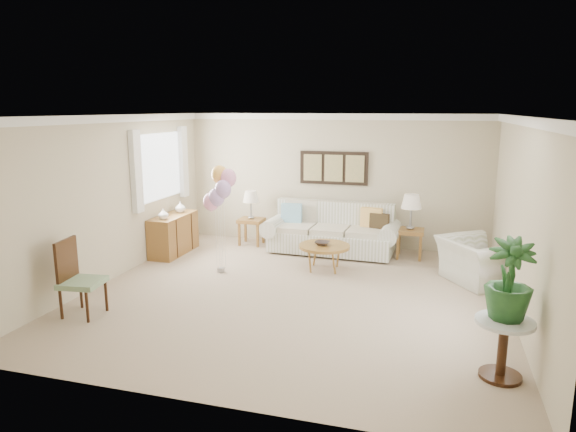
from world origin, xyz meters
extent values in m
plane|color=tan|center=(0.00, 0.00, 0.00)|extent=(6.00, 6.00, 0.00)
cube|color=#BEB195|center=(0.00, 3.00, 1.30)|extent=(6.00, 0.04, 2.60)
cube|color=#BEB195|center=(0.00, -3.00, 1.30)|extent=(6.00, 0.04, 2.60)
cube|color=#BEB195|center=(-3.00, 0.00, 1.30)|extent=(0.04, 6.00, 2.60)
cube|color=#BEB195|center=(3.00, 0.00, 1.30)|extent=(0.04, 6.00, 2.60)
cube|color=white|center=(0.00, 0.00, 2.59)|extent=(6.00, 6.00, 0.02)
cube|color=white|center=(0.00, 2.97, 2.54)|extent=(6.00, 0.06, 0.12)
cube|color=white|center=(-2.97, 0.00, 2.54)|extent=(0.06, 6.00, 0.12)
cube|color=white|center=(2.97, 0.00, 2.54)|extent=(0.06, 6.00, 0.12)
cube|color=white|center=(-2.98, 1.50, 1.65)|extent=(0.04, 1.40, 1.20)
cube|color=white|center=(-2.94, 0.65, 1.65)|extent=(0.10, 0.22, 1.40)
cube|color=white|center=(-2.94, 2.35, 1.65)|extent=(0.10, 0.22, 1.40)
cube|color=black|center=(0.00, 2.97, 1.55)|extent=(1.35, 0.04, 0.65)
cube|color=#8C8C59|center=(-0.42, 2.94, 1.55)|extent=(0.36, 0.02, 0.52)
cube|color=#8C8C59|center=(0.00, 2.94, 1.55)|extent=(0.36, 0.02, 0.52)
cube|color=#8C8C59|center=(0.42, 2.94, 1.55)|extent=(0.36, 0.02, 0.52)
cube|color=silver|center=(0.09, 2.35, 0.23)|extent=(2.34, 1.04, 0.38)
cube|color=silver|center=(0.09, 2.70, 0.65)|extent=(2.31, 0.33, 0.57)
cylinder|color=silver|center=(-1.00, 2.35, 0.47)|extent=(0.38, 0.95, 0.33)
cylinder|color=silver|center=(1.19, 2.35, 0.47)|extent=(0.38, 0.95, 0.33)
cube|color=#BDAE97|center=(-0.57, 2.30, 0.46)|extent=(0.66, 0.78, 0.13)
cube|color=#BDAE97|center=(0.09, 2.30, 0.46)|extent=(0.66, 0.78, 0.13)
cube|color=#BDAE97|center=(0.75, 2.30, 0.46)|extent=(0.66, 0.78, 0.13)
cube|color=#83BFDC|center=(-0.72, 2.48, 0.69)|extent=(0.40, 0.13, 0.40)
cube|color=#EFB961|center=(0.82, 2.48, 0.69)|extent=(0.40, 0.13, 0.40)
cube|color=#342817|center=(0.98, 2.40, 0.63)|extent=(0.36, 0.10, 0.36)
cube|color=silver|center=(0.09, 2.35, 0.02)|extent=(2.09, 0.84, 0.04)
cube|color=olive|center=(-1.58, 2.52, 0.49)|extent=(0.49, 0.44, 0.07)
cube|color=olive|center=(-1.77, 2.35, 0.23)|extent=(0.04, 0.04, 0.46)
cube|color=olive|center=(-1.38, 2.35, 0.23)|extent=(0.04, 0.04, 0.46)
cube|color=olive|center=(-1.77, 2.70, 0.23)|extent=(0.04, 0.04, 0.46)
cube|color=olive|center=(-1.38, 2.70, 0.23)|extent=(0.04, 0.04, 0.46)
cube|color=olive|center=(1.54, 2.43, 0.50)|extent=(0.49, 0.45, 0.07)
cube|color=olive|center=(1.34, 2.25, 0.23)|extent=(0.04, 0.04, 0.47)
cube|color=olive|center=(1.74, 2.25, 0.23)|extent=(0.04, 0.04, 0.47)
cube|color=olive|center=(1.34, 2.61, 0.23)|extent=(0.04, 0.04, 0.47)
cube|color=olive|center=(1.74, 2.61, 0.23)|extent=(0.04, 0.04, 0.47)
cylinder|color=gray|center=(-1.58, 2.52, 0.56)|extent=(0.13, 0.13, 0.06)
cylinder|color=gray|center=(-1.58, 2.52, 0.73)|extent=(0.04, 0.04, 0.28)
cone|color=silver|center=(-1.58, 2.52, 0.98)|extent=(0.32, 0.32, 0.23)
cylinder|color=gray|center=(1.54, 2.43, 0.57)|extent=(0.15, 0.15, 0.06)
cylinder|color=gray|center=(1.54, 2.43, 0.76)|extent=(0.04, 0.04, 0.32)
cone|color=silver|center=(1.54, 2.43, 1.05)|extent=(0.37, 0.37, 0.26)
cylinder|color=olive|center=(0.19, 1.29, 0.41)|extent=(0.86, 0.86, 0.05)
cylinder|color=olive|center=(0.39, 1.49, 0.20)|extent=(0.03, 0.03, 0.39)
cylinder|color=olive|center=(-0.02, 1.49, 0.20)|extent=(0.03, 0.03, 0.39)
cylinder|color=olive|center=(-0.02, 1.08, 0.20)|extent=(0.03, 0.03, 0.39)
cylinder|color=olive|center=(0.39, 1.08, 0.20)|extent=(0.03, 0.03, 0.39)
imported|color=#322826|center=(0.15, 1.27, 0.47)|extent=(0.27, 0.27, 0.06)
imported|color=silver|center=(2.63, 1.30, 0.35)|extent=(1.38, 1.42, 0.70)
cylinder|color=silver|center=(2.67, -1.73, 0.61)|extent=(0.58, 0.58, 0.04)
cylinder|color=#331C0C|center=(2.67, -1.73, 0.30)|extent=(0.10, 0.10, 0.58)
cylinder|color=#331C0C|center=(2.67, -1.73, 0.00)|extent=(0.43, 0.43, 0.01)
imported|color=#1C4520|center=(2.67, -1.69, 1.04)|extent=(0.49, 0.49, 0.83)
cube|color=gray|center=(-2.47, -1.50, 0.45)|extent=(0.56, 0.56, 0.07)
cylinder|color=#331C0C|center=(-2.67, -1.70, 0.21)|extent=(0.04, 0.04, 0.41)
cylinder|color=#331C0C|center=(-2.27, -1.70, 0.21)|extent=(0.04, 0.04, 0.41)
cylinder|color=#331C0C|center=(-2.67, -1.30, 0.21)|extent=(0.04, 0.04, 0.41)
cylinder|color=#331C0C|center=(-2.27, -1.30, 0.21)|extent=(0.04, 0.04, 0.41)
cube|color=#331C0C|center=(-2.69, -1.50, 0.75)|extent=(0.10, 0.48, 0.55)
cube|color=olive|center=(-2.76, 1.50, 0.37)|extent=(0.45, 1.20, 0.74)
cube|color=#331C0C|center=(-2.75, 1.20, 0.37)|extent=(0.46, 0.02, 0.70)
cube|color=#331C0C|center=(-2.75, 1.80, 0.37)|extent=(0.46, 0.02, 0.70)
imported|color=white|center=(-2.74, 1.12, 0.84)|extent=(0.22, 0.22, 0.19)
imported|color=silver|center=(-2.74, 1.77, 0.84)|extent=(0.20, 0.20, 0.21)
cube|color=gray|center=(-1.45, 0.68, 0.04)|extent=(0.09, 0.09, 0.08)
ellipsoid|color=#FB98CA|center=(-1.56, 0.61, 1.21)|extent=(0.26, 0.26, 0.30)
cylinder|color=silver|center=(-1.51, 0.65, 0.57)|extent=(0.01, 0.01, 0.98)
ellipsoid|color=#C498DF|center=(-1.34, 0.59, 1.43)|extent=(0.26, 0.26, 0.30)
cylinder|color=silver|center=(-1.40, 0.64, 0.68)|extent=(0.01, 0.01, 1.20)
ellipsoid|color=#FFB84B|center=(-1.46, 0.74, 1.64)|extent=(0.26, 0.26, 0.30)
cylinder|color=silver|center=(-1.46, 0.71, 0.78)|extent=(0.01, 0.01, 1.42)
ellipsoid|color=#FB98CA|center=(-1.30, 0.72, 1.59)|extent=(0.26, 0.26, 0.30)
cylinder|color=silver|center=(-1.37, 0.70, 0.76)|extent=(0.01, 0.01, 1.37)
ellipsoid|color=#C498DF|center=(-1.45, 0.59, 1.29)|extent=(0.26, 0.26, 0.30)
cylinder|color=silver|center=(-1.45, 0.64, 0.61)|extent=(0.01, 0.01, 1.07)
camera|label=1|loc=(1.90, -6.93, 2.70)|focal=32.00mm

